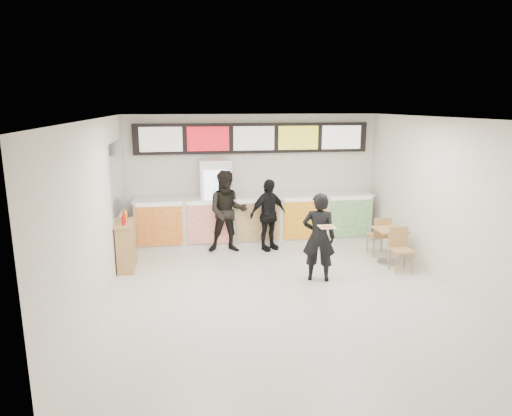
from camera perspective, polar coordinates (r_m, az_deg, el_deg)
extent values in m
plane|color=beige|center=(8.05, 3.56, -10.78)|extent=(7.00, 7.00, 0.00)
plane|color=white|center=(7.38, 3.88, 11.09)|extent=(7.00, 7.00, 0.00)
plane|color=silver|center=(10.95, -0.37, 3.80)|extent=(6.00, 0.00, 6.00)
plane|color=silver|center=(7.51, -19.22, -1.15)|extent=(0.00, 7.00, 7.00)
plane|color=silver|center=(8.74, 23.27, 0.42)|extent=(0.00, 7.00, 7.00)
cube|color=silver|center=(10.75, -0.04, -1.54)|extent=(5.50, 0.70, 1.10)
cube|color=silver|center=(10.63, -0.04, 1.44)|extent=(5.56, 0.76, 0.04)
cube|color=red|center=(10.26, -11.92, -2.22)|extent=(0.99, 0.02, 0.90)
cube|color=#DD3170|center=(10.26, -5.78, -2.00)|extent=(0.99, 0.02, 0.90)
cube|color=brown|center=(10.38, 0.30, -1.76)|extent=(0.99, 0.02, 0.90)
cube|color=yellow|center=(10.61, 6.17, -1.51)|extent=(0.99, 0.02, 0.90)
cube|color=#228927|center=(10.95, 11.73, -1.26)|extent=(0.99, 0.02, 0.90)
cube|color=black|center=(10.76, -0.32, 8.73)|extent=(5.50, 0.12, 0.70)
cube|color=beige|center=(10.57, -11.81, 8.39)|extent=(0.95, 0.02, 0.55)
cube|color=red|center=(10.58, -6.00, 8.59)|extent=(0.95, 0.02, 0.55)
cube|color=silver|center=(10.69, -0.26, 8.71)|extent=(0.95, 0.02, 0.55)
cube|color=yellow|center=(10.91, 5.32, 8.73)|extent=(0.95, 0.02, 0.55)
cube|color=white|center=(11.22, 10.63, 8.68)|extent=(0.95, 0.02, 0.55)
cube|color=white|center=(10.57, -5.07, 0.66)|extent=(0.70, 0.65, 2.00)
cube|color=white|center=(10.22, -4.93, 0.53)|extent=(0.54, 0.02, 1.50)
cylinder|color=#188622|center=(10.39, -6.04, -2.70)|extent=(0.07, 0.07, 0.22)
cylinder|color=orange|center=(10.40, -5.27, -2.67)|extent=(0.07, 0.07, 0.22)
cylinder|color=red|center=(10.41, -4.50, -2.64)|extent=(0.07, 0.07, 0.22)
cylinder|color=#182BB7|center=(10.42, -3.73, -2.61)|extent=(0.07, 0.07, 0.22)
cylinder|color=orange|center=(10.30, -6.09, -0.66)|extent=(0.07, 0.07, 0.22)
cylinder|color=red|center=(10.31, -5.31, -0.63)|extent=(0.07, 0.07, 0.22)
cylinder|color=#182BB7|center=(10.32, -4.54, -0.60)|extent=(0.07, 0.07, 0.22)
cylinder|color=#188622|center=(10.33, -3.76, -0.57)|extent=(0.07, 0.07, 0.22)
cylinder|color=red|center=(10.22, -6.14, 1.41)|extent=(0.07, 0.07, 0.22)
cylinder|color=#182BB7|center=(10.23, -5.36, 1.44)|extent=(0.07, 0.07, 0.22)
cylinder|color=#188622|center=(10.24, -4.57, 1.47)|extent=(0.07, 0.07, 0.22)
cylinder|color=orange|center=(10.25, -3.79, 1.49)|extent=(0.07, 0.07, 0.22)
cylinder|color=#182BB7|center=(10.15, -6.19, 3.52)|extent=(0.07, 0.07, 0.22)
cylinder|color=#188622|center=(10.16, -5.40, 3.54)|extent=(0.07, 0.07, 0.22)
cylinder|color=orange|center=(10.17, -4.61, 3.57)|extent=(0.07, 0.07, 0.22)
cylinder|color=red|center=(10.18, -3.83, 3.59)|extent=(0.07, 0.07, 0.22)
cube|color=#B2B7BF|center=(9.83, -16.89, 3.68)|extent=(0.01, 2.00, 1.50)
imported|color=black|center=(8.49, 7.86, -3.63)|extent=(0.70, 0.57, 1.67)
imported|color=black|center=(10.05, -3.59, -0.47)|extent=(0.93, 0.75, 1.82)
imported|color=black|center=(10.20, 1.53, -0.86)|extent=(1.02, 0.75, 1.61)
cube|color=beige|center=(7.99, 8.87, -2.34)|extent=(0.28, 0.28, 0.01)
cone|color=#CC7233|center=(7.99, 8.87, -2.27)|extent=(0.36, 0.36, 0.02)
cube|color=tan|center=(9.76, 16.41, -2.60)|extent=(0.59, 0.59, 0.04)
cylinder|color=gray|center=(9.85, 16.28, -4.63)|extent=(0.08, 0.08, 0.70)
cylinder|color=gray|center=(9.96, 16.16, -6.47)|extent=(0.43, 0.43, 0.03)
cube|color=tan|center=(9.37, 17.73, -5.06)|extent=(0.41, 0.41, 0.04)
cube|color=tan|center=(9.47, 17.32, -3.44)|extent=(0.39, 0.03, 0.41)
cube|color=tan|center=(10.29, 15.02, -3.29)|extent=(0.41, 0.41, 0.04)
cube|color=tan|center=(10.07, 15.53, -2.35)|extent=(0.39, 0.03, 0.41)
cube|color=tan|center=(9.46, -15.88, -4.64)|extent=(0.31, 0.82, 0.92)
cube|color=tan|center=(9.33, -16.06, -1.84)|extent=(0.35, 0.86, 0.04)
cylinder|color=red|center=(9.09, -16.26, -1.51)|extent=(0.06, 0.06, 0.18)
cylinder|color=red|center=(9.26, -16.14, -1.24)|extent=(0.06, 0.06, 0.18)
cylinder|color=yellow|center=(9.42, -16.02, -0.99)|extent=(0.06, 0.06, 0.18)
cylinder|color=brown|center=(9.58, -15.91, -0.76)|extent=(0.06, 0.06, 0.18)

